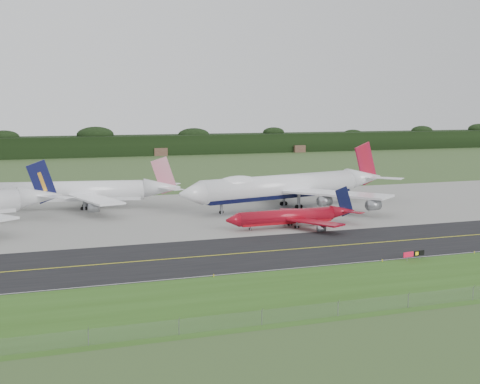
% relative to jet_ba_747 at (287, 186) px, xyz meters
% --- Properties ---
extents(ground, '(600.00, 600.00, 0.00)m').
position_rel_jet_ba_747_xyz_m(ground, '(-16.71, -50.14, -6.41)').
color(ground, '#3B5427').
rests_on(ground, ground).
extents(grass_verge, '(400.00, 30.00, 0.01)m').
position_rel_jet_ba_747_xyz_m(grass_verge, '(-16.71, -85.14, -6.41)').
color(grass_verge, '#2F5418').
rests_on(grass_verge, ground).
extents(taxiway, '(400.00, 32.00, 0.02)m').
position_rel_jet_ba_747_xyz_m(taxiway, '(-16.71, -54.14, -6.40)').
color(taxiway, black).
rests_on(taxiway, ground).
extents(apron, '(400.00, 78.00, 0.01)m').
position_rel_jet_ba_747_xyz_m(apron, '(-16.71, 0.86, -6.41)').
color(apron, gray).
rests_on(apron, ground).
extents(taxiway_centreline, '(400.00, 0.40, 0.00)m').
position_rel_jet_ba_747_xyz_m(taxiway_centreline, '(-16.71, -54.14, -6.38)').
color(taxiway_centreline, yellow).
rests_on(taxiway_centreline, taxiway).
extents(taxiway_edge_line, '(400.00, 0.25, 0.00)m').
position_rel_jet_ba_747_xyz_m(taxiway_edge_line, '(-16.71, -69.64, -6.38)').
color(taxiway_edge_line, silver).
rests_on(taxiway_edge_line, taxiway).
extents(perimeter_fence, '(320.00, 0.10, 320.00)m').
position_rel_jet_ba_747_xyz_m(perimeter_fence, '(-16.71, -98.14, -5.31)').
color(perimeter_fence, slate).
rests_on(perimeter_fence, ground).
extents(horizon_treeline, '(700.00, 25.00, 12.00)m').
position_rel_jet_ba_747_xyz_m(horizon_treeline, '(-16.71, 223.63, -0.94)').
color(horizon_treeline, black).
rests_on(horizon_treeline, ground).
extents(jet_ba_747, '(74.25, 60.43, 18.85)m').
position_rel_jet_ba_747_xyz_m(jet_ba_747, '(0.00, 0.00, 0.00)').
color(jet_ba_747, white).
rests_on(jet_ba_747, ground).
extents(jet_red_737, '(36.12, 29.46, 9.76)m').
position_rel_jet_ba_747_xyz_m(jet_red_737, '(-11.43, -30.16, -3.72)').
color(jet_red_737, maroon).
rests_on(jet_red_737, ground).
extents(jet_star_tail, '(57.93, 47.84, 15.33)m').
position_rel_jet_ba_747_xyz_m(jet_star_tail, '(-57.80, 18.51, -1.31)').
color(jet_star_tail, white).
rests_on(jet_star_tail, ground).
extents(taxiway_sign, '(5.30, 1.02, 1.78)m').
position_rel_jet_ba_747_xyz_m(taxiway_sign, '(-3.62, -71.46, -5.16)').
color(taxiway_sign, slate).
rests_on(taxiway_sign, ground).
extents(edge_marker_left, '(0.16, 0.16, 0.50)m').
position_rel_jet_ba_747_xyz_m(edge_marker_left, '(-45.21, -70.64, -6.16)').
color(edge_marker_left, yellow).
rests_on(edge_marker_left, ground).
extents(edge_marker_center, '(0.16, 0.16, 0.50)m').
position_rel_jet_ba_747_xyz_m(edge_marker_center, '(-10.32, -70.64, -6.16)').
color(edge_marker_center, yellow).
rests_on(edge_marker_center, ground).
extents(edge_marker_right, '(0.16, 0.16, 0.50)m').
position_rel_jet_ba_747_xyz_m(edge_marker_right, '(11.75, -70.64, -6.16)').
color(edge_marker_right, yellow).
rests_on(edge_marker_right, ground).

